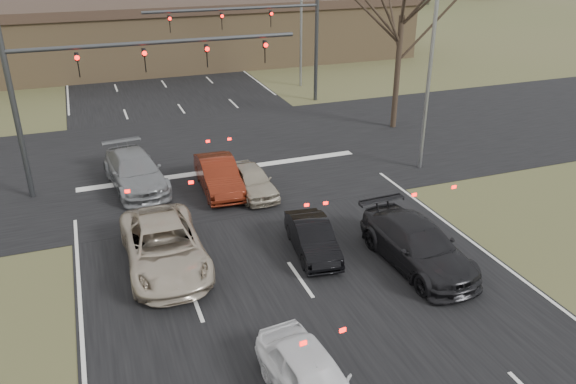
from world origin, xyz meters
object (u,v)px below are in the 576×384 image
streetlight_right_far (299,8)px  car_charcoal_sedan (418,245)px  mast_arm_far (276,26)px  car_grey_ahead (135,171)px  car_silver_suv (164,246)px  building (172,32)px  car_red_ahead (219,175)px  streetlight_right_near (428,52)px  car_silver_ahead (252,181)px  car_white_sedan (312,380)px  car_black_hatch (312,238)px  mast_arm_near (95,74)px

streetlight_right_far → car_charcoal_sedan: (-5.23, -24.48, -4.83)m
mast_arm_far → car_grey_ahead: bearing=-134.6°
mast_arm_far → car_silver_suv: 20.77m
building → car_red_ahead: (-2.77, -27.15, -1.95)m
streetlight_right_far → car_red_ahead: (-10.09, -16.15, -4.87)m
streetlight_right_far → car_silver_suv: size_ratio=1.80×
streetlight_right_near → car_silver_suv: size_ratio=1.80×
building → car_silver_ahead: size_ratio=11.51×
car_grey_ahead → car_red_ahead: bearing=-32.7°
car_white_sedan → streetlight_right_far: bearing=63.5°
mast_arm_far → car_grey_ahead: (-10.34, -10.50, -4.26)m
car_silver_ahead → car_red_ahead: bearing=142.7°
streetlight_right_near → car_grey_ahead: size_ratio=1.91×
car_white_sedan → car_silver_suv: bearing=101.7°
car_grey_ahead → building: bearing=69.6°
building → mast_arm_far: size_ratio=3.81×
streetlight_right_near → car_grey_ahead: bearing=169.1°
car_black_hatch → car_red_ahead: bearing=113.3°
building → mast_arm_far: bearing=-74.4°
car_silver_suv → car_red_ahead: size_ratio=1.28×
car_silver_ahead → car_charcoal_sedan: bearing=-67.2°
car_silver_suv → car_black_hatch: size_ratio=1.53×
mast_arm_near → car_grey_ahead: bearing=-25.0°
car_silver_suv → car_black_hatch: (5.04, -0.92, -0.17)m
mast_arm_near → car_white_sedan: 16.02m
streetlight_right_near → car_red_ahead: 10.79m
streetlight_right_far → car_charcoal_sedan: size_ratio=1.93×
car_grey_ahead → streetlight_right_near: bearing=-17.7°
mast_arm_far → car_charcoal_sedan: (-2.09, -20.48, -4.26)m
building → car_black_hatch: 33.59m
car_red_ahead → car_silver_ahead: size_ratio=1.18×
streetlight_right_far → car_grey_ahead: streetlight_right_far is taller
mast_arm_near → car_black_hatch: mast_arm_near is taller
building → streetlight_right_far: 13.53m
mast_arm_far → car_silver_ahead: bearing=-113.6°
building → car_grey_ahead: bearing=-103.6°
car_silver_suv → car_silver_ahead: bearing=45.7°
building → car_black_hatch: (-0.96, -33.51, -2.07)m
car_white_sedan → building: bearing=79.0°
mast_arm_near → mast_arm_far: bearing=41.2°
mast_arm_near → car_silver_ahead: mast_arm_near is taller
mast_arm_far → car_black_hatch: 19.71m
car_white_sedan → car_charcoal_sedan: bearing=32.3°
mast_arm_far → streetlight_right_far: streetlight_right_far is taller
car_black_hatch → building: bearing=95.7°
building → car_silver_ahead: bearing=-93.1°
car_charcoal_sedan → car_red_ahead: (-4.86, 8.33, -0.04)m
car_white_sedan → car_silver_ahead: size_ratio=1.08×
building → car_charcoal_sedan: (2.09, -35.48, -1.91)m
car_black_hatch → car_charcoal_sedan: car_charcoal_sedan is taller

